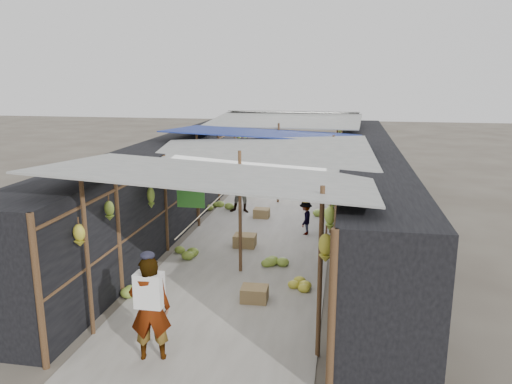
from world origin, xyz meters
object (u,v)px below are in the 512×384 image
Objects in this scene: vendor_seated at (306,218)px; shopper_blue at (242,188)px; vendor_elderly at (150,309)px; crate_near at (245,241)px; black_basin at (312,194)px.

shopper_blue is at bearing -126.08° from vendor_seated.
vendor_elderly is 1.76× the size of vendor_seated.
shopper_blue is at bearing 102.53° from crate_near.
crate_near is 0.34× the size of shopper_blue.
crate_near is 0.58× the size of vendor_seated.
black_basin is at bearing 76.30° from crate_near.
crate_near is 1.86m from vendor_seated.
crate_near is 5.56m from black_basin.
black_basin is (1.27, 5.41, -0.06)m from crate_near.
shopper_blue is at bearing -129.99° from black_basin.
vendor_elderly is at bearing -94.78° from crate_near.
vendor_seated is (2.08, -1.84, -0.32)m from shopper_blue.
vendor_seated is at bearing -40.86° from shopper_blue.
crate_near is at bearing -76.36° from shopper_blue.
black_basin is at bearing -113.50° from vendor_elderly.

